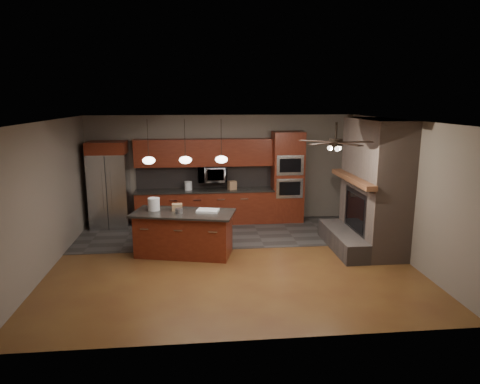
{
  "coord_description": "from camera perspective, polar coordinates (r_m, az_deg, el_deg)",
  "views": [
    {
      "loc": [
        -0.66,
        -8.19,
        3.2
      ],
      "look_at": [
        0.23,
        0.6,
        1.27
      ],
      "focal_mm": 32.0,
      "sensor_mm": 36.0,
      "label": 1
    }
  ],
  "objects": [
    {
      "name": "counter_box",
      "position": [
        11.09,
        -1.06,
        0.91
      ],
      "size": [
        0.25,
        0.22,
        0.22
      ],
      "primitive_type": "cube",
      "rotation": [
        0.0,
        0.0,
        0.38
      ],
      "color": "#A07552",
      "rests_on": "back_cabinetry"
    },
    {
      "name": "pendant_right",
      "position": [
        8.99,
        -2.5,
        4.38
      ],
      "size": [
        0.26,
        0.26,
        0.92
      ],
      "color": "black",
      "rests_on": "ceiling"
    },
    {
      "name": "kitchen_island",
      "position": [
        9.02,
        -7.5,
        -5.47
      ],
      "size": [
        2.24,
        1.41,
        0.92
      ],
      "rotation": [
        0.0,
        0.0,
        -0.24
      ],
      "color": "maroon",
      "rests_on": "ground"
    },
    {
      "name": "ceiling_fan",
      "position": [
        7.82,
        12.64,
        6.55
      ],
      "size": [
        1.27,
        1.33,
        0.41
      ],
      "color": "black",
      "rests_on": "ceiling"
    },
    {
      "name": "cardboard_box",
      "position": [
        9.05,
        -8.39,
        -1.99
      ],
      "size": [
        0.22,
        0.16,
        0.14
      ],
      "primitive_type": "cube",
      "rotation": [
        0.0,
        0.0,
        0.05
      ],
      "color": "#95724D",
      "rests_on": "kitchen_island"
    },
    {
      "name": "oven_tower",
      "position": [
        11.31,
        6.35,
        1.99
      ],
      "size": [
        0.8,
        0.63,
        2.38
      ],
      "color": "maroon",
      "rests_on": "ground"
    },
    {
      "name": "counter_bucket",
      "position": [
        11.11,
        -6.91,
        0.84
      ],
      "size": [
        0.22,
        0.22,
        0.22
      ],
      "primitive_type": "cylinder",
      "rotation": [
        0.0,
        0.0,
        0.15
      ],
      "color": "silver",
      "rests_on": "back_cabinetry"
    },
    {
      "name": "pendant_left",
      "position": [
        9.03,
        -12.07,
        4.16
      ],
      "size": [
        0.26,
        0.26,
        0.92
      ],
      "color": "black",
      "rests_on": "ceiling"
    },
    {
      "name": "ground",
      "position": [
        8.82,
        -1.12,
        -8.99
      ],
      "size": [
        7.0,
        7.0,
        0.0
      ],
      "primitive_type": "plane",
      "color": "brown",
      "rests_on": "ground"
    },
    {
      "name": "pendant_center",
      "position": [
        8.98,
        -7.29,
        4.29
      ],
      "size": [
        0.26,
        0.26,
        0.92
      ],
      "color": "black",
      "rests_on": "ceiling"
    },
    {
      "name": "back_wall",
      "position": [
        11.35,
        -2.39,
        3.16
      ],
      "size": [
        7.0,
        0.02,
        2.8
      ],
      "primitive_type": "cube",
      "color": "#645C50",
      "rests_on": "ground"
    },
    {
      "name": "left_wall",
      "position": [
        8.85,
        -24.37,
        -0.55
      ],
      "size": [
        0.02,
        6.0,
        2.8
      ],
      "primitive_type": "cube",
      "color": "#645C50",
      "rests_on": "ground"
    },
    {
      "name": "refrigerator",
      "position": [
        11.23,
        -17.05,
        0.91
      ],
      "size": [
        0.94,
        0.75,
        2.18
      ],
      "color": "silver",
      "rests_on": "ground"
    },
    {
      "name": "back_cabinetry",
      "position": [
        11.18,
        -4.72,
        0.34
      ],
      "size": [
        3.59,
        0.64,
        2.2
      ],
      "color": "maroon",
      "rests_on": "ground"
    },
    {
      "name": "paint_tray",
      "position": [
        8.87,
        -4.31,
        -2.49
      ],
      "size": [
        0.5,
        0.41,
        0.04
      ],
      "primitive_type": "cube",
      "rotation": [
        0.0,
        0.0,
        -0.25
      ],
      "color": "silver",
      "rests_on": "kitchen_island"
    },
    {
      "name": "white_bucket",
      "position": [
        9.11,
        -11.42,
        -1.6
      ],
      "size": [
        0.27,
        0.27,
        0.26
      ],
      "primitive_type": "cylinder",
      "rotation": [
        0.0,
        0.0,
        -0.13
      ],
      "color": "silver",
      "rests_on": "kitchen_island"
    },
    {
      "name": "fireplace_column",
      "position": [
        9.54,
        17.14,
        0.24
      ],
      "size": [
        1.3,
        2.1,
        2.8
      ],
      "color": "#766054",
      "rests_on": "ground"
    },
    {
      "name": "ceiling",
      "position": [
        8.23,
        -1.2,
        9.5
      ],
      "size": [
        7.0,
        6.0,
        0.02
      ],
      "primitive_type": "cube",
      "color": "white",
      "rests_on": "back_wall"
    },
    {
      "name": "slate_tile_patch",
      "position": [
        10.51,
        -1.93,
        -5.42
      ],
      "size": [
        7.0,
        2.4,
        0.01
      ],
      "primitive_type": "cube",
      "color": "#383532",
      "rests_on": "ground"
    },
    {
      "name": "right_wall",
      "position": [
        9.36,
        20.72,
        0.4
      ],
      "size": [
        0.02,
        6.0,
        2.8
      ],
      "primitive_type": "cube",
      "color": "#645C50",
      "rests_on": "ground"
    },
    {
      "name": "microwave",
      "position": [
        11.11,
        -3.72,
        2.42
      ],
      "size": [
        0.73,
        0.41,
        0.5
      ],
      "primitive_type": "imported",
      "color": "silver",
      "rests_on": "back_cabinetry"
    },
    {
      "name": "paint_can",
      "position": [
        8.81,
        -8.14,
        -2.49
      ],
      "size": [
        0.19,
        0.19,
        0.1
      ],
      "primitive_type": "cylinder",
      "rotation": [
        0.0,
        0.0,
        -0.27
      ],
      "color": "#A1A1A5",
      "rests_on": "kitchen_island"
    }
  ]
}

